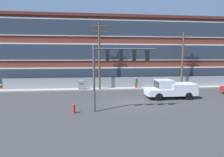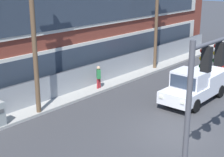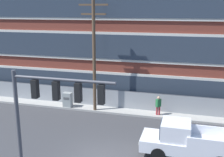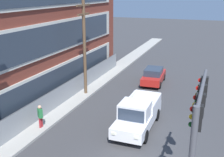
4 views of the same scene
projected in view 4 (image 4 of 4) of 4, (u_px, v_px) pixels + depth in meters
The scene contains 7 objects.
sidewalk_building_side at pixel (10, 145), 16.27m from camera, with size 80.00×1.89×0.16m, color #9E9B93.
chain_link_fence at pixel (20, 122), 17.43m from camera, with size 34.78×0.06×1.67m.
traffic_signal_mast at pixel (197, 124), 10.04m from camera, with size 5.19×0.43×5.51m.
pickup_truck_white at pixel (137, 115), 18.08m from camera, with size 5.52×2.08×2.09m.
sedan_red at pixel (154, 76), 27.10m from camera, with size 4.37×1.98×1.56m.
utility_pole_midblock at pixel (84, 44), 23.08m from camera, with size 2.26×0.26×8.05m.
pedestrian_near_cabinet at pixel (40, 116), 18.03m from camera, with size 0.44×0.46×1.69m.
Camera 4 is at (-11.30, -2.82, 8.67)m, focal length 45.00 mm.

